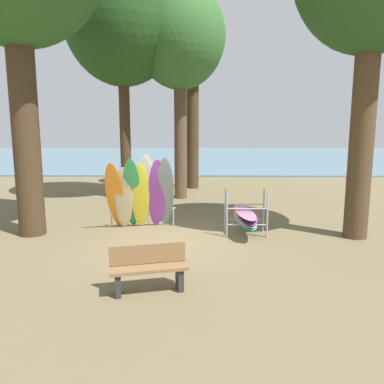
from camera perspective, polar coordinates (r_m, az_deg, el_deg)
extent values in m
plane|color=brown|center=(10.27, -3.54, -7.02)|extent=(80.00, 80.00, 0.00)
cube|color=slate|center=(41.25, -0.33, 5.50)|extent=(80.00, 36.00, 0.10)
cylinder|color=#42301E|center=(11.16, -24.12, 9.80)|extent=(0.71, 0.71, 6.27)
cylinder|color=#4C3823|center=(10.89, 24.54, 8.62)|extent=(0.62, 0.62, 5.82)
cylinder|color=#42301E|center=(18.75, 0.12, 10.26)|extent=(0.59, 0.59, 6.33)
ellipsoid|color=#387033|center=(19.26, 0.12, 22.74)|extent=(3.15, 3.15, 3.63)
cylinder|color=brown|center=(15.93, -1.77, 8.86)|extent=(0.52, 0.52, 5.49)
ellipsoid|color=#33662D|center=(16.36, -1.85, 22.67)|extent=(3.67, 3.67, 4.22)
cylinder|color=#42301E|center=(15.96, -10.17, 9.36)|extent=(0.44, 0.44, 5.84)
ellipsoid|color=#234C1E|center=(16.55, -10.66, 24.74)|extent=(4.65, 4.65, 5.35)
ellipsoid|color=orange|center=(11.05, -11.63, -0.61)|extent=(0.52, 1.03, 2.02)
ellipsoid|color=#C6B289|center=(11.05, -10.37, -0.92)|extent=(0.64, 0.80, 1.89)
ellipsoid|color=#339E56|center=(11.02, -9.14, -0.26)|extent=(0.64, 1.12, 2.14)
ellipsoid|color=yellow|center=(11.03, -7.88, -0.58)|extent=(0.63, 0.87, 2.01)
ellipsoid|color=white|center=(11.01, -6.64, 0.01)|extent=(0.52, 0.94, 2.23)
ellipsoid|color=purple|center=(11.03, -5.39, -0.26)|extent=(0.67, 0.98, 2.11)
ellipsoid|color=gray|center=(11.03, -4.14, -0.10)|extent=(0.62, 1.10, 2.16)
cylinder|color=#9EA0A5|center=(11.59, -12.20, -3.90)|extent=(0.04, 0.04, 0.55)
cylinder|color=#9EA0A5|center=(11.47, -2.87, -3.83)|extent=(0.04, 0.04, 0.55)
cylinder|color=#9EA0A5|center=(11.43, -7.59, -2.53)|extent=(2.03, 0.22, 0.04)
cylinder|color=#9EA0A5|center=(10.22, 5.34, -3.50)|extent=(0.05, 0.05, 1.25)
cylinder|color=#9EA0A5|center=(10.37, 11.42, -3.46)|extent=(0.05, 0.05, 1.25)
cylinder|color=#9EA0A5|center=(10.80, 5.08, -2.79)|extent=(0.05, 0.05, 1.25)
cylinder|color=#9EA0A5|center=(10.94, 10.84, -2.76)|extent=(0.05, 0.05, 1.25)
cylinder|color=#9EA0A5|center=(10.34, 8.36, -4.97)|extent=(1.10, 0.04, 0.04)
cylinder|color=#9EA0A5|center=(10.24, 8.42, -2.53)|extent=(1.10, 0.04, 0.04)
cylinder|color=#9EA0A5|center=(10.92, 7.95, -4.19)|extent=(1.10, 0.04, 0.04)
cylinder|color=#9EA0A5|center=(10.83, 8.00, -1.87)|extent=(1.10, 0.04, 0.04)
ellipsoid|color=#38B2AD|center=(10.62, 8.08, -4.32)|extent=(0.63, 2.13, 0.06)
ellipsoid|color=#C6B289|center=(10.60, 8.01, -4.00)|extent=(0.63, 2.13, 0.06)
ellipsoid|color=purple|center=(10.60, 8.44, -3.68)|extent=(0.56, 2.11, 0.06)
ellipsoid|color=black|center=(10.58, 8.36, -3.37)|extent=(0.58, 2.12, 0.06)
ellipsoid|color=pink|center=(10.56, 8.02, -3.05)|extent=(0.64, 2.13, 0.06)
cube|color=#2D2D33|center=(6.95, -11.25, -13.60)|extent=(0.17, 0.33, 0.42)
cube|color=#2D2D33|center=(7.07, -1.90, -13.02)|extent=(0.17, 0.33, 0.42)
cube|color=olive|center=(6.90, -6.57, -11.51)|extent=(1.46, 0.73, 0.06)
cube|color=olive|center=(6.99, -6.78, -9.31)|extent=(1.37, 0.40, 0.36)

